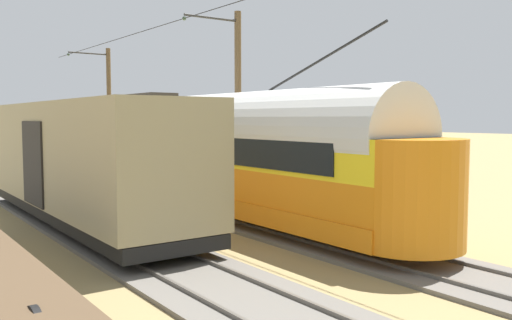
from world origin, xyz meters
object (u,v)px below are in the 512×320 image
(vintage_streetcar, at_px, (228,152))
(coach_adjacent, at_px, (81,158))
(switch_stand, at_px, (120,166))
(catenary_pole_mid_near, at_px, (237,103))
(catenary_pole_foreground, at_px, (108,108))

(vintage_streetcar, relative_size, coach_adjacent, 1.35)
(vintage_streetcar, bearing_deg, switch_stand, -96.35)
(vintage_streetcar, bearing_deg, catenary_pole_mid_near, -127.91)
(catenary_pole_foreground, height_order, switch_stand, catenary_pole_foreground)
(vintage_streetcar, height_order, catenary_pole_foreground, catenary_pole_foreground)
(vintage_streetcar, distance_m, coach_adjacent, 4.89)
(coach_adjacent, bearing_deg, switch_stand, -116.75)
(coach_adjacent, relative_size, catenary_pole_foreground, 1.72)
(catenary_pole_foreground, xyz_separation_m, catenary_pole_mid_near, (0.00, 14.71, 0.00))
(vintage_streetcar, distance_m, catenary_pole_mid_near, 4.35)
(coach_adjacent, height_order, catenary_pole_foreground, catenary_pole_foreground)
(catenary_pole_mid_near, bearing_deg, catenary_pole_foreground, -90.00)
(catenary_pole_foreground, bearing_deg, vintage_streetcar, 82.25)
(coach_adjacent, xyz_separation_m, catenary_pole_mid_near, (-7.08, -1.60, 1.92))
(switch_stand, bearing_deg, coach_adjacent, 63.25)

